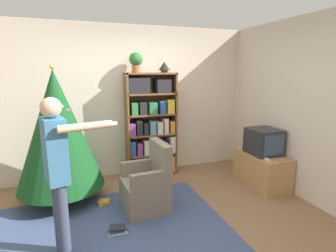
% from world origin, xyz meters
% --- Properties ---
extents(ground_plane, '(14.00, 14.00, 0.00)m').
position_xyz_m(ground_plane, '(0.00, 0.00, 0.00)').
color(ground_plane, '#846042').
extents(wall_back, '(8.00, 0.10, 2.60)m').
position_xyz_m(wall_back, '(0.00, 1.88, 1.30)').
color(wall_back, beige).
rests_on(wall_back, ground_plane).
extents(wall_right, '(0.10, 8.00, 2.60)m').
position_xyz_m(wall_right, '(2.27, 0.00, 1.30)').
color(wall_right, beige).
rests_on(wall_right, ground_plane).
extents(area_rug, '(2.74, 1.89, 0.01)m').
position_xyz_m(area_rug, '(-0.53, 0.15, 0.00)').
color(area_rug, '#3D4C70').
rests_on(area_rug, ground_plane).
extents(bookshelf, '(0.88, 0.32, 1.81)m').
position_xyz_m(bookshelf, '(0.40, 1.64, 0.88)').
color(bookshelf, brown).
rests_on(bookshelf, ground_plane).
extents(tv_stand, '(0.49, 0.90, 0.54)m').
position_xyz_m(tv_stand, '(1.96, 0.59, 0.27)').
color(tv_stand, tan).
rests_on(tv_stand, ground_plane).
extents(television, '(0.44, 0.48, 0.41)m').
position_xyz_m(television, '(1.96, 0.59, 0.74)').
color(television, '#28282D').
rests_on(television, tv_stand).
extents(game_remote, '(0.04, 0.12, 0.02)m').
position_xyz_m(game_remote, '(1.81, 0.32, 0.55)').
color(game_remote, white).
rests_on(game_remote, tv_stand).
extents(christmas_tree, '(1.18, 1.18, 1.93)m').
position_xyz_m(christmas_tree, '(-1.08, 1.12, 1.04)').
color(christmas_tree, '#4C3323').
rests_on(christmas_tree, ground_plane).
extents(armchair, '(0.61, 0.60, 0.92)m').
position_xyz_m(armchair, '(0.01, 0.46, 0.32)').
color(armchair, '#7A6B5B').
rests_on(armchair, ground_plane).
extents(standing_person, '(0.70, 0.46, 1.61)m').
position_xyz_m(standing_person, '(-1.02, -0.16, 0.95)').
color(standing_person, '#38425B').
rests_on(standing_person, ground_plane).
extents(potted_plant, '(0.22, 0.22, 0.33)m').
position_xyz_m(potted_plant, '(0.16, 1.65, 2.00)').
color(potted_plant, '#935B38').
rests_on(potted_plant, bookshelf).
extents(table_lamp, '(0.20, 0.20, 0.18)m').
position_xyz_m(table_lamp, '(0.65, 1.65, 1.91)').
color(table_lamp, '#473828').
rests_on(table_lamp, bookshelf).
extents(book_pile_near_tree, '(0.18, 0.18, 0.05)m').
position_xyz_m(book_pile_near_tree, '(-0.54, 0.80, 0.03)').
color(book_pile_near_tree, gold).
rests_on(book_pile_near_tree, ground_plane).
extents(book_pile_by_chair, '(0.23, 0.16, 0.08)m').
position_xyz_m(book_pile_by_chair, '(-0.46, 0.06, 0.04)').
color(book_pile_by_chair, beige).
rests_on(book_pile_by_chair, ground_plane).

